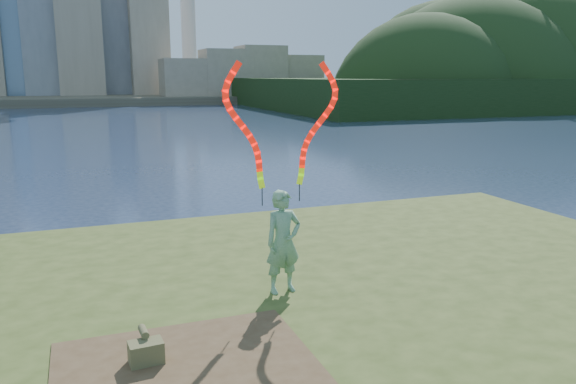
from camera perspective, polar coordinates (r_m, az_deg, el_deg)
name	(u,v)px	position (r m, az deg, el deg)	size (l,w,h in m)	color
ground	(275,311)	(10.85, -1.29, -12.01)	(320.00, 320.00, 0.00)	#1A2742
grassy_knoll	(326,349)	(8.78, 3.83, -15.62)	(20.00, 18.00, 0.80)	#344317
dirt_patch	(190,377)	(7.22, -9.89, -18.02)	(3.20, 3.00, 0.02)	#47331E
far_shore	(96,98)	(104.50, -18.95, 9.05)	(320.00, 40.00, 1.20)	#4A4536
wooded_hill	(513,104)	(93.67, 21.89, 8.33)	(78.00, 50.00, 63.00)	black
woman_with_ribbons	(283,211)	(9.23, -0.55, -1.89)	(2.08, 0.52, 4.11)	#1B662E
canvas_bag	(146,351)	(7.56, -14.23, -15.42)	(0.44, 0.50, 0.40)	#4A4F2E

